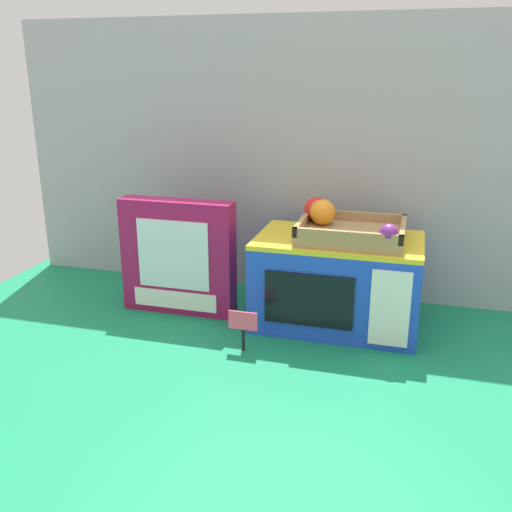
{
  "coord_description": "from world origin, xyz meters",
  "views": [
    {
      "loc": [
        0.38,
        -1.33,
        0.64
      ],
      "look_at": [
        -0.01,
        0.04,
        0.17
      ],
      "focal_mm": 40.15,
      "sensor_mm": 36.0,
      "label": 1
    }
  ],
  "objects_px": {
    "toy_microwave": "(337,281)",
    "price_sign": "(243,325)",
    "cookie_set_box": "(178,257)",
    "food_groups_crate": "(345,228)"
  },
  "relations": [
    {
      "from": "food_groups_crate",
      "to": "cookie_set_box",
      "type": "relative_size",
      "value": 0.84
    },
    {
      "from": "toy_microwave",
      "to": "price_sign",
      "type": "distance_m",
      "value": 0.29
    },
    {
      "from": "price_sign",
      "to": "toy_microwave",
      "type": "bearing_deg",
      "value": 48.96
    },
    {
      "from": "price_sign",
      "to": "cookie_set_box",
      "type": "bearing_deg",
      "value": 142.75
    },
    {
      "from": "toy_microwave",
      "to": "cookie_set_box",
      "type": "relative_size",
      "value": 1.33
    },
    {
      "from": "toy_microwave",
      "to": "food_groups_crate",
      "type": "height_order",
      "value": "food_groups_crate"
    },
    {
      "from": "cookie_set_box",
      "to": "toy_microwave",
      "type": "bearing_deg",
      "value": 4.73
    },
    {
      "from": "cookie_set_box",
      "to": "price_sign",
      "type": "bearing_deg",
      "value": -37.25
    },
    {
      "from": "toy_microwave",
      "to": "food_groups_crate",
      "type": "xyz_separation_m",
      "value": [
        0.01,
        -0.0,
        0.14
      ]
    },
    {
      "from": "food_groups_crate",
      "to": "cookie_set_box",
      "type": "bearing_deg",
      "value": -175.77
    }
  ]
}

